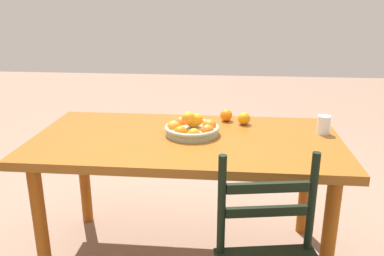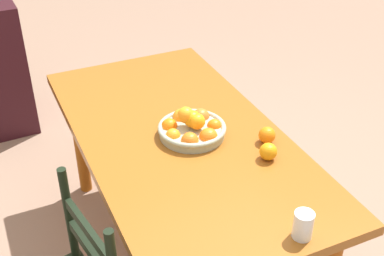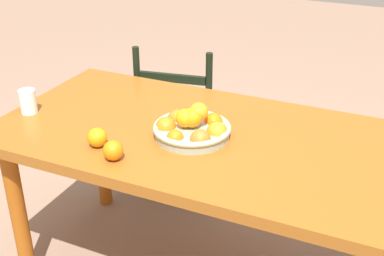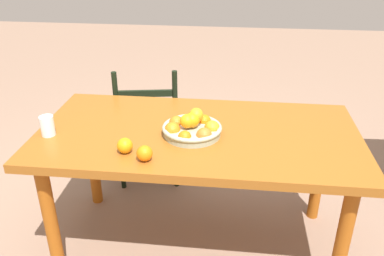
{
  "view_description": "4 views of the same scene",
  "coord_description": "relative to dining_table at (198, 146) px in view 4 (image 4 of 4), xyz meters",
  "views": [
    {
      "loc": [
        -0.24,
        2.13,
        1.54
      ],
      "look_at": [
        -0.03,
        -0.05,
        0.82
      ],
      "focal_mm": 37.52,
      "sensor_mm": 36.0,
      "label": 1
    },
    {
      "loc": [
        -1.84,
        0.78,
        2.12
      ],
      "look_at": [
        -0.03,
        -0.05,
        0.82
      ],
      "focal_mm": 48.42,
      "sensor_mm": 36.0,
      "label": 2
    },
    {
      "loc": [
        0.72,
        -1.7,
        1.74
      ],
      "look_at": [
        -0.03,
        -0.05,
        0.82
      ],
      "focal_mm": 47.36,
      "sensor_mm": 36.0,
      "label": 3
    },
    {
      "loc": [
        0.19,
        -1.93,
        1.77
      ],
      "look_at": [
        -0.03,
        -0.05,
        0.82
      ],
      "focal_mm": 37.63,
      "sensor_mm": 36.0,
      "label": 4
    }
  ],
  "objects": [
    {
      "name": "drinking_glass",
      "position": [
        -0.78,
        -0.14,
        0.15
      ],
      "size": [
        0.07,
        0.07,
        0.11
      ],
      "primitive_type": "cylinder",
      "color": "silver",
      "rests_on": "dining_table"
    },
    {
      "name": "orange_loose_0",
      "position": [
        -0.22,
        -0.33,
        0.13
      ],
      "size": [
        0.08,
        0.08,
        0.08
      ],
      "primitive_type": "sphere",
      "color": "orange",
      "rests_on": "dining_table"
    },
    {
      "name": "fruit_bowl",
      "position": [
        -0.03,
        -0.05,
        0.13
      ],
      "size": [
        0.32,
        0.32,
        0.15
      ],
      "color": "#9BA58B",
      "rests_on": "dining_table"
    },
    {
      "name": "orange_loose_1",
      "position": [
        -0.33,
        -0.27,
        0.13
      ],
      "size": [
        0.08,
        0.08,
        0.08
      ],
      "primitive_type": "sphere",
      "color": "orange",
      "rests_on": "dining_table"
    },
    {
      "name": "chair_near_window",
      "position": [
        -0.44,
        0.71,
        -0.25
      ],
      "size": [
        0.53,
        0.53,
        0.91
      ],
      "rotation": [
        0.0,
        0.0,
        3.31
      ],
      "color": "black",
      "rests_on": "ground"
    },
    {
      "name": "ground_plane",
      "position": [
        0.0,
        0.0,
        -0.69
      ],
      "size": [
        12.0,
        12.0,
        0.0
      ],
      "primitive_type": "plane",
      "color": "#8C6E5A"
    },
    {
      "name": "dining_table",
      "position": [
        0.0,
        0.0,
        0.0
      ],
      "size": [
        1.74,
        0.9,
        0.78
      ],
      "color": "brown",
      "rests_on": "ground"
    }
  ]
}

